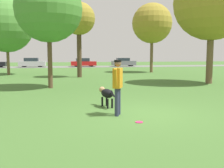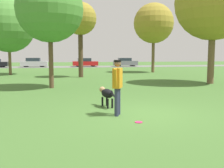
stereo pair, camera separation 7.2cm
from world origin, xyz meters
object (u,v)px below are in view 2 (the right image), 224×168
parked_car_silver (34,63)px  parked_car_grey (125,62)px  person (118,83)px  tree_far_left (8,26)px  tree_near_left (50,9)px  frisbee (139,122)px  parked_car_red (85,63)px  dog (107,94)px  tree_far_right (154,23)px  tree_mid_center (80,19)px  tree_near_right (213,2)px

parked_car_silver → parked_car_grey: size_ratio=1.02×
person → parked_car_silver: size_ratio=0.43×
tree_far_left → tree_near_left: (4.20, -10.79, -0.14)m
frisbee → tree_near_left: 9.66m
parked_car_grey → parked_car_red: bearing=-177.3°
dog → parked_car_red: 32.28m
tree_far_left → tree_far_right: 14.31m
tree_far_right → tree_mid_center: (-7.96, -4.71, -0.41)m
tree_far_left → parked_car_silver: size_ratio=1.75×
frisbee → parked_car_silver: parked_car_silver is taller
person → parked_car_red: person is taller
parked_car_grey → tree_mid_center: bearing=-112.0°
tree_far_right → person: bearing=-112.5°
dog → tree_near_left: (-2.16, 5.89, 3.87)m
tree_far_left → tree_near_right: (14.25, -10.32, 0.68)m
tree_far_left → tree_mid_center: size_ratio=1.12×
tree_near_right → parked_car_red: tree_near_right is taller
tree_far_right → parked_car_red: bearing=112.2°
tree_far_left → parked_car_silver: 16.07m
parked_car_red → tree_far_left: bearing=-118.0°
frisbee → tree_far_left: size_ratio=0.03×
parked_car_silver → parked_car_grey: parked_car_silver is taller
tree_far_left → parked_car_red: size_ratio=1.77×
tree_mid_center → tree_near_left: bearing=-107.0°
parked_car_grey → tree_far_left: bearing=-131.8°
tree_far_left → parked_car_silver: tree_far_left is taller
tree_near_left → tree_mid_center: tree_near_left is taller
person → tree_mid_center: (-0.16, 14.14, 3.71)m
frisbee → tree_far_left: tree_far_left is taller
tree_near_left → parked_car_red: 26.90m
dog → tree_far_left: 18.30m
tree_far_left → tree_near_left: bearing=-68.7°
tree_near_left → parked_car_silver: (-3.66, 26.39, -3.67)m
parked_car_grey → tree_near_left: bearing=-110.3°
parked_car_silver → tree_mid_center: bearing=-71.8°
tree_near_left → parked_car_red: size_ratio=1.59×
tree_far_right → parked_car_silver: bearing=132.9°
tree_mid_center → tree_far_right: bearing=30.6°
person → parked_car_red: size_ratio=0.44×
frisbee → parked_car_red: parked_car_red is taller
tree_far_left → tree_mid_center: tree_far_left is taller
tree_mid_center → parked_car_grey: size_ratio=1.59×
tree_near_left → tree_far_left: bearing=111.3°
tree_near_right → parked_car_red: bearing=103.0°
parked_car_grey → tree_far_right: bearing=-90.6°
dog → tree_near_left: tree_near_left is taller
frisbee → tree_near_right: bearing=49.6°
tree_near_left → person: bearing=-72.6°
tree_far_right → tree_near_left: bearing=-130.9°
tree_near_left → parked_car_grey: (10.61, 26.47, -3.69)m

